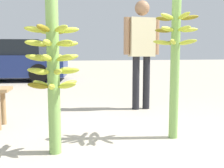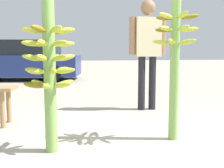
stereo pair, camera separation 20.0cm
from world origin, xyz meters
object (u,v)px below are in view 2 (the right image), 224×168
object	(u,v)px
banana_stalk_left	(50,67)
vendor_person	(148,44)
banana_stalk_center	(175,52)
parked_car	(22,61)

from	to	relation	value
banana_stalk_left	vendor_person	bearing A→B (deg)	41.49
banana_stalk_center	vendor_person	world-z (taller)	vendor_person
banana_stalk_center	banana_stalk_left	bearing A→B (deg)	179.20
vendor_person	parked_car	distance (m)	6.22
banana_stalk_left	banana_stalk_center	distance (m)	1.25
vendor_person	banana_stalk_left	bearing A→B (deg)	46.52
banana_stalk_center	vendor_person	bearing A→B (deg)	76.48
vendor_person	parked_car	size ratio (longest dim) A/B	0.39
banana_stalk_center	vendor_person	distance (m)	1.47
banana_stalk_center	vendor_person	xyz separation A→B (m)	(0.34, 1.42, 0.14)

